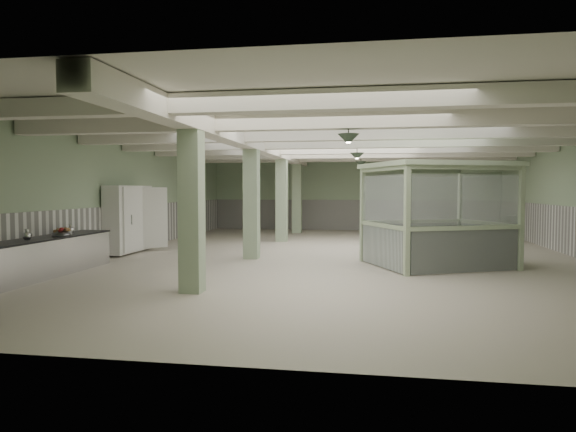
% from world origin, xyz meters
% --- Properties ---
extents(floor, '(20.00, 20.00, 0.00)m').
position_xyz_m(floor, '(0.00, 0.00, 0.00)').
color(floor, beige).
rests_on(floor, ground).
extents(ceiling, '(14.00, 20.00, 0.02)m').
position_xyz_m(ceiling, '(0.00, 0.00, 3.60)').
color(ceiling, beige).
rests_on(ceiling, wall_back).
extents(wall_back, '(14.00, 0.02, 3.60)m').
position_xyz_m(wall_back, '(0.00, 10.00, 1.80)').
color(wall_back, '#90A685').
rests_on(wall_back, floor).
extents(wall_front, '(14.00, 0.02, 3.60)m').
position_xyz_m(wall_front, '(0.00, -10.00, 1.80)').
color(wall_front, '#90A685').
rests_on(wall_front, floor).
extents(wall_left, '(0.02, 20.00, 3.60)m').
position_xyz_m(wall_left, '(-7.00, 0.00, 1.80)').
color(wall_left, '#90A685').
rests_on(wall_left, floor).
extents(wainscot_left, '(0.05, 19.90, 1.50)m').
position_xyz_m(wainscot_left, '(-6.97, 0.00, 0.75)').
color(wainscot_left, white).
rests_on(wainscot_left, floor).
extents(wainscot_back, '(13.90, 0.05, 1.50)m').
position_xyz_m(wainscot_back, '(0.00, 9.97, 0.75)').
color(wainscot_back, white).
rests_on(wainscot_back, floor).
extents(girder, '(0.45, 19.90, 0.40)m').
position_xyz_m(girder, '(-2.50, 0.00, 3.38)').
color(girder, white).
rests_on(girder, ceiling).
extents(beam_a, '(13.90, 0.35, 0.32)m').
position_xyz_m(beam_a, '(0.00, -7.50, 3.42)').
color(beam_a, white).
rests_on(beam_a, ceiling).
extents(beam_b, '(13.90, 0.35, 0.32)m').
position_xyz_m(beam_b, '(0.00, -5.00, 3.42)').
color(beam_b, white).
rests_on(beam_b, ceiling).
extents(beam_c, '(13.90, 0.35, 0.32)m').
position_xyz_m(beam_c, '(0.00, -2.50, 3.42)').
color(beam_c, white).
rests_on(beam_c, ceiling).
extents(beam_d, '(13.90, 0.35, 0.32)m').
position_xyz_m(beam_d, '(0.00, 0.00, 3.42)').
color(beam_d, white).
rests_on(beam_d, ceiling).
extents(beam_e, '(13.90, 0.35, 0.32)m').
position_xyz_m(beam_e, '(0.00, 2.50, 3.42)').
color(beam_e, white).
rests_on(beam_e, ceiling).
extents(beam_f, '(13.90, 0.35, 0.32)m').
position_xyz_m(beam_f, '(0.00, 5.00, 3.42)').
color(beam_f, white).
rests_on(beam_f, ceiling).
extents(beam_g, '(13.90, 0.35, 0.32)m').
position_xyz_m(beam_g, '(0.00, 7.50, 3.42)').
color(beam_g, white).
rests_on(beam_g, ceiling).
extents(column_a, '(0.42, 0.42, 3.60)m').
position_xyz_m(column_a, '(-2.50, -6.00, 1.80)').
color(column_a, '#98AF8D').
rests_on(column_a, floor).
extents(column_b, '(0.42, 0.42, 3.60)m').
position_xyz_m(column_b, '(-2.50, -1.00, 1.80)').
color(column_b, '#98AF8D').
rests_on(column_b, floor).
extents(column_c, '(0.42, 0.42, 3.60)m').
position_xyz_m(column_c, '(-2.50, 4.00, 1.80)').
color(column_c, '#98AF8D').
rests_on(column_c, floor).
extents(column_d, '(0.42, 0.42, 3.60)m').
position_xyz_m(column_d, '(-2.50, 8.00, 1.80)').
color(column_d, '#98AF8D').
rests_on(column_d, floor).
extents(pendant_front, '(0.44, 0.44, 0.22)m').
position_xyz_m(pendant_front, '(0.50, -5.00, 3.05)').
color(pendant_front, '#304031').
rests_on(pendant_front, ceiling).
extents(pendant_mid, '(0.44, 0.44, 0.22)m').
position_xyz_m(pendant_mid, '(0.50, 0.50, 3.05)').
color(pendant_mid, '#304031').
rests_on(pendant_mid, ceiling).
extents(pendant_back, '(0.44, 0.44, 0.22)m').
position_xyz_m(pendant_back, '(0.50, 5.50, 3.05)').
color(pendant_back, '#304031').
rests_on(pendant_back, ceiling).
extents(prep_counter, '(0.85, 4.84, 0.91)m').
position_xyz_m(prep_counter, '(-6.54, -4.97, 0.46)').
color(prep_counter, '#BCBCC1').
rests_on(prep_counter, floor).
extents(pitcher_near, '(0.22, 0.24, 0.25)m').
position_xyz_m(pitcher_near, '(-6.49, -3.82, 1.02)').
color(pitcher_near, '#BCBCC1').
rests_on(pitcher_near, prep_counter).
extents(pitcher_far, '(0.22, 0.24, 0.26)m').
position_xyz_m(pitcher_far, '(-6.47, -5.49, 1.03)').
color(pitcher_far, '#BCBCC1').
rests_on(pitcher_far, prep_counter).
extents(veg_colander, '(0.46, 0.46, 0.20)m').
position_xyz_m(veg_colander, '(-6.37, -4.40, 1.00)').
color(veg_colander, '#444348').
rests_on(veg_colander, prep_counter).
extents(orange_bowl, '(0.34, 0.34, 0.09)m').
position_xyz_m(orange_bowl, '(-6.48, -4.00, 0.95)').
color(orange_bowl, '#B2B2B7').
rests_on(orange_bowl, prep_counter).
extents(walkin_cooler, '(1.08, 2.28, 2.09)m').
position_xyz_m(walkin_cooler, '(-6.62, -0.40, 1.04)').
color(walkin_cooler, white).
rests_on(walkin_cooler, floor).
extents(guard_booth, '(4.25, 3.99, 2.72)m').
position_xyz_m(guard_booth, '(2.67, -1.58, 1.82)').
color(guard_booth, '#A9BE98').
rests_on(guard_booth, floor).
extents(filing_cabinet, '(0.46, 0.64, 1.33)m').
position_xyz_m(filing_cabinet, '(4.69, -1.02, 0.66)').
color(filing_cabinet, '#4F5244').
rests_on(filing_cabinet, floor).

